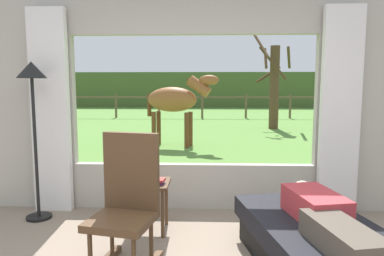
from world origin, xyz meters
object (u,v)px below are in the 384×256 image
reclining_person (323,215)px  pasture_tree (274,83)px  recliner_sofa (319,249)px  potted_plant (141,163)px  floor_lamp_left (33,93)px  book_stack (155,181)px  horse (175,100)px  rocking_chair (127,204)px  side_table (148,191)px

reclining_person → pasture_tree: pasture_tree is taller
recliner_sofa → reclining_person: (0.00, -0.05, 0.30)m
potted_plant → floor_lamp_left: (-1.23, 0.24, 0.72)m
potted_plant → book_stack: (0.17, -0.12, -0.16)m
reclining_person → floor_lamp_left: bearing=145.8°
recliner_sofa → horse: size_ratio=1.01×
book_stack → floor_lamp_left: 1.68m
recliner_sofa → pasture_tree: (1.43, 9.60, 1.36)m
potted_plant → pasture_tree: pasture_tree is taller
rocking_chair → pasture_tree: size_ratio=0.33×
side_table → floor_lamp_left: bearing=167.1°
reclining_person → pasture_tree: size_ratio=0.42×
book_stack → recliner_sofa: bearing=-28.9°
side_table → floor_lamp_left: 1.67m
reclining_person → floor_lamp_left: size_ratio=0.81×
book_stack → reclining_person: bearing=-30.4°
pasture_tree → reclining_person: bearing=-98.4°
recliner_sofa → potted_plant: 1.87m
recliner_sofa → side_table: size_ratio=3.55×
recliner_sofa → side_table: 1.72m
potted_plant → pasture_tree: (3.00, 8.70, 0.87)m
recliner_sofa → potted_plant: (-1.57, 0.89, 0.48)m
horse → reclining_person: bearing=29.5°
recliner_sofa → pasture_tree: size_ratio=0.55×
rocking_chair → potted_plant: 0.83m
rocking_chair → horse: bearing=102.9°
horse → potted_plant: bearing=14.9°
reclining_person → rocking_chair: rocking_chair is taller
recliner_sofa → horse: 6.20m
floor_lamp_left → potted_plant: bearing=-11.0°
side_table → book_stack: book_stack is taller
side_table → pasture_tree: size_ratio=0.15×
side_table → recliner_sofa: bearing=-29.2°
recliner_sofa → book_stack: bearing=139.8°
book_stack → horse: size_ratio=0.11×
rocking_chair → pasture_tree: (2.97, 9.52, 1.03)m
reclining_person → horse: size_ratio=0.79×
reclining_person → floor_lamp_left: (-2.80, 1.18, 0.90)m
recliner_sofa → potted_plant: bearing=139.1°
potted_plant → pasture_tree: bearing=71.0°
horse → floor_lamp_left: bearing=0.5°
floor_lamp_left → reclining_person: bearing=-22.9°
recliner_sofa → side_table: (-1.49, 0.83, 0.21)m
floor_lamp_left → pasture_tree: 9.46m
floor_lamp_left → side_table: bearing=-12.9°
recliner_sofa → reclining_person: bearing=-101.3°
recliner_sofa → horse: bearing=94.2°
floor_lamp_left → horse: size_ratio=0.97×
reclining_person → horse: 6.21m
potted_plant → floor_lamp_left: size_ratio=0.18×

